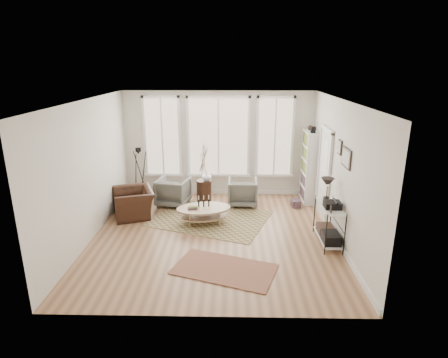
{
  "coord_description": "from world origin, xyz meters",
  "views": [
    {
      "loc": [
        0.38,
        -7.43,
        3.59
      ],
      "look_at": [
        0.2,
        0.6,
        1.1
      ],
      "focal_mm": 30.0,
      "sensor_mm": 36.0,
      "label": 1
    }
  ],
  "objects_px": {
    "low_shelf": "(329,220)",
    "armchair_left": "(173,192)",
    "side_table": "(204,173)",
    "coffee_table": "(203,211)",
    "bookcase": "(309,167)",
    "armchair_right": "(243,192)",
    "accent_chair": "(134,203)"
  },
  "relations": [
    {
      "from": "armchair_left",
      "to": "coffee_table",
      "type": "bearing_deg",
      "value": 138.62
    },
    {
      "from": "coffee_table",
      "to": "armchair_left",
      "type": "distance_m",
      "value": 1.48
    },
    {
      "from": "side_table",
      "to": "coffee_table",
      "type": "bearing_deg",
      "value": -86.42
    },
    {
      "from": "side_table",
      "to": "accent_chair",
      "type": "height_order",
      "value": "side_table"
    },
    {
      "from": "bookcase",
      "to": "armchair_left",
      "type": "relative_size",
      "value": 2.57
    },
    {
      "from": "low_shelf",
      "to": "armchair_left",
      "type": "height_order",
      "value": "low_shelf"
    },
    {
      "from": "armchair_right",
      "to": "accent_chair",
      "type": "xyz_separation_m",
      "value": [
        -2.68,
        -0.79,
        -0.02
      ]
    },
    {
      "from": "bookcase",
      "to": "low_shelf",
      "type": "distance_m",
      "value": 2.56
    },
    {
      "from": "armchair_left",
      "to": "armchair_right",
      "type": "relative_size",
      "value": 1.04
    },
    {
      "from": "coffee_table",
      "to": "accent_chair",
      "type": "distance_m",
      "value": 1.8
    },
    {
      "from": "low_shelf",
      "to": "side_table",
      "type": "distance_m",
      "value": 3.65
    },
    {
      "from": "accent_chair",
      "to": "side_table",
      "type": "bearing_deg",
      "value": 100.98
    },
    {
      "from": "low_shelf",
      "to": "armchair_left",
      "type": "xyz_separation_m",
      "value": [
        -3.54,
        2.11,
        -0.15
      ]
    },
    {
      "from": "side_table",
      "to": "accent_chair",
      "type": "xyz_separation_m",
      "value": [
        -1.65,
        -1.02,
        -0.47
      ]
    },
    {
      "from": "side_table",
      "to": "low_shelf",
      "type": "bearing_deg",
      "value": -40.86
    },
    {
      "from": "low_shelf",
      "to": "coffee_table",
      "type": "bearing_deg",
      "value": 160.85
    },
    {
      "from": "low_shelf",
      "to": "accent_chair",
      "type": "bearing_deg",
      "value": 162.8
    },
    {
      "from": "coffee_table",
      "to": "armchair_left",
      "type": "xyz_separation_m",
      "value": [
        -0.88,
        1.19,
        0.06
      ]
    },
    {
      "from": "bookcase",
      "to": "low_shelf",
      "type": "xyz_separation_m",
      "value": [
        -0.06,
        -2.52,
        -0.44
      ]
    },
    {
      "from": "bookcase",
      "to": "armchair_right",
      "type": "xyz_separation_m",
      "value": [
        -1.77,
        -0.36,
        -0.6
      ]
    },
    {
      "from": "coffee_table",
      "to": "armchair_right",
      "type": "bearing_deg",
      "value": 52.59
    },
    {
      "from": "coffee_table",
      "to": "side_table",
      "type": "xyz_separation_m",
      "value": [
        -0.09,
        1.46,
        0.5
      ]
    },
    {
      "from": "bookcase",
      "to": "coffee_table",
      "type": "distance_m",
      "value": 3.22
    },
    {
      "from": "bookcase",
      "to": "armchair_left",
      "type": "xyz_separation_m",
      "value": [
        -3.6,
        -0.41,
        -0.59
      ]
    },
    {
      "from": "low_shelf",
      "to": "side_table",
      "type": "bearing_deg",
      "value": 139.14
    },
    {
      "from": "side_table",
      "to": "accent_chair",
      "type": "relative_size",
      "value": 1.62
    },
    {
      "from": "armchair_right",
      "to": "side_table",
      "type": "relative_size",
      "value": 0.46
    },
    {
      "from": "coffee_table",
      "to": "side_table",
      "type": "bearing_deg",
      "value": 93.58
    },
    {
      "from": "armchair_right",
      "to": "armchair_left",
      "type": "bearing_deg",
      "value": 2.27
    },
    {
      "from": "accent_chair",
      "to": "coffee_table",
      "type": "bearing_deg",
      "value": 55.18
    },
    {
      "from": "bookcase",
      "to": "side_table",
      "type": "relative_size",
      "value": 1.23
    },
    {
      "from": "armchair_left",
      "to": "side_table",
      "type": "distance_m",
      "value": 0.94
    }
  ]
}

